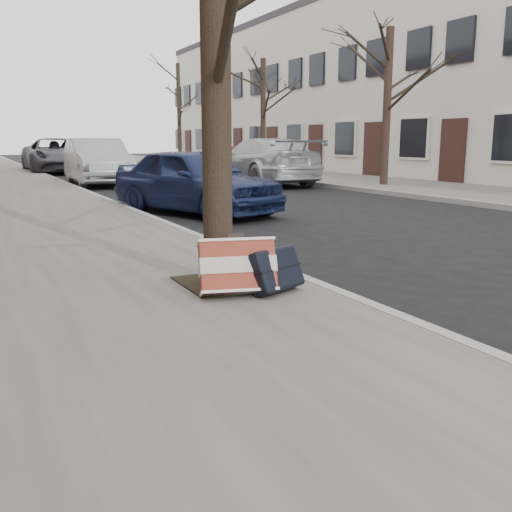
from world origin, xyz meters
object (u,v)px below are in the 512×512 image
suitcase_red (237,267)px  suitcase_navy (275,269)px  car_near_mid (97,162)px  car_near_front (195,180)px

suitcase_red → suitcase_navy: (0.33, -0.06, -0.04)m
suitcase_navy → car_near_mid: (1.55, 14.76, 0.42)m
suitcase_red → car_near_mid: size_ratio=0.14×
suitcase_red → suitcase_navy: 0.34m
car_near_front → suitcase_red: bearing=-127.5°
suitcase_red → car_near_mid: 14.82m
car_near_front → car_near_mid: (-0.14, 8.43, 0.09)m
suitcase_navy → car_near_mid: car_near_mid is taller
suitcase_navy → car_near_front: car_near_front is taller
suitcase_navy → car_near_mid: size_ratio=0.12×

